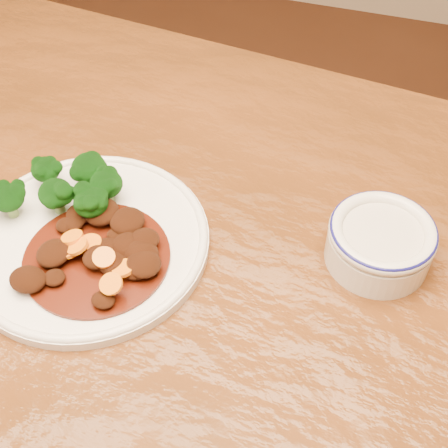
% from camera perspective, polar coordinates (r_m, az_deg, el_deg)
% --- Properties ---
extents(dining_table, '(1.60, 1.07, 0.75)m').
position_cam_1_polar(dining_table, '(0.75, -5.83, -8.46)').
color(dining_table, '#603011').
rests_on(dining_table, ground).
extents(dinner_plate, '(0.27, 0.27, 0.02)m').
position_cam_1_polar(dinner_plate, '(0.72, -12.35, -1.47)').
color(dinner_plate, white).
rests_on(dinner_plate, dining_table).
extents(broccoli_florets, '(0.13, 0.11, 0.05)m').
position_cam_1_polar(broccoli_florets, '(0.74, -14.02, 3.38)').
color(broccoli_florets, '#7BA354').
rests_on(broccoli_florets, dinner_plate).
extents(mince_stew, '(0.16, 0.16, 0.03)m').
position_cam_1_polar(mince_stew, '(0.69, -11.12, -2.30)').
color(mince_stew, '#441307').
rests_on(mince_stew, dinner_plate).
extents(dip_bowl, '(0.12, 0.12, 0.05)m').
position_cam_1_polar(dip_bowl, '(0.70, 14.10, -1.54)').
color(dip_bowl, silver).
rests_on(dip_bowl, dining_table).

